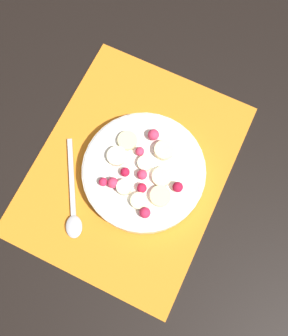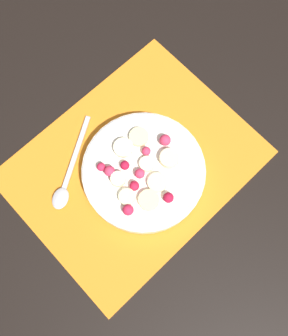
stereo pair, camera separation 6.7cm
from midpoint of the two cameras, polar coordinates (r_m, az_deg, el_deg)
name	(u,v)px [view 1 (the left image)]	position (r m, az deg, el deg)	size (l,w,h in m)	color
ground_plane	(131,169)	(0.71, -4.62, -0.59)	(3.00, 3.00, 0.00)	black
placemat	(131,168)	(0.71, -4.64, -0.53)	(0.44, 0.35, 0.01)	orange
fruit_bowl	(144,171)	(0.69, -2.76, -0.95)	(0.23, 0.23, 0.05)	silver
spoon	(73,208)	(0.71, -13.41, -6.50)	(0.17, 0.12, 0.01)	#B2B2B7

